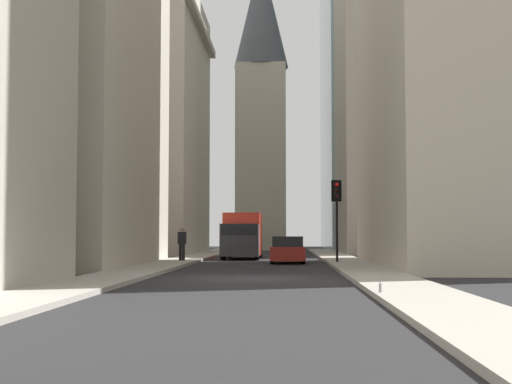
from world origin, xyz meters
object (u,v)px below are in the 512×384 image
delivery_truck (242,235)px  traffic_light_midblock (337,201)px  pedestrian (182,242)px  sedan_red (288,251)px  discarded_bottle (380,288)px

delivery_truck → traffic_light_midblock: traffic_light_midblock is taller
pedestrian → sedan_red: bearing=-88.5°
delivery_truck → sedan_red: delivery_truck is taller
pedestrian → discarded_bottle: size_ratio=6.59×
pedestrian → discarded_bottle: bearing=-159.2°
delivery_truck → pedestrian: delivery_truck is taller
delivery_truck → traffic_light_midblock: (-8.05, -5.29, 1.73)m
traffic_light_midblock → discarded_bottle: traffic_light_midblock is taller
delivery_truck → pedestrian: bearing=157.0°
delivery_truck → traffic_light_midblock: 9.79m
traffic_light_midblock → discarded_bottle: bearing=179.0°
traffic_light_midblock → pedestrian: bearing=79.8°
discarded_bottle → traffic_light_midblock: bearing=-1.0°
traffic_light_midblock → sedan_red: bearing=57.2°
traffic_light_midblock → pedestrian: traffic_light_midblock is taller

